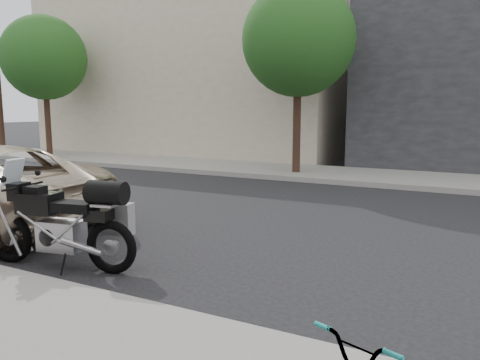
# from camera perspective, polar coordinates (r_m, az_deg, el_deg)

# --- Properties ---
(ground) EXTENTS (120.00, 120.00, 0.00)m
(ground) POSITION_cam_1_polar(r_m,az_deg,el_deg) (8.55, 5.05, -5.68)
(ground) COLOR black
(ground) RESTS_ON ground
(far_sidewalk) EXTENTS (44.00, 3.00, 0.15)m
(far_sidewalk) POSITION_cam_1_polar(r_m,az_deg,el_deg) (14.64, 14.86, 0.43)
(far_sidewalk) COLOR gray
(far_sidewalk) RESTS_ON ground
(far_building_cream) EXTENTS (14.00, 11.00, 8.00)m
(far_building_cream) POSITION_cam_1_polar(r_m,az_deg,el_deg) (24.46, -2.37, 13.17)
(far_building_cream) COLOR #B4A690
(far_building_cream) RESTS_ON ground
(street_tree_mid) EXTENTS (3.40, 3.40, 5.70)m
(street_tree_mid) POSITION_cam_1_polar(r_m,az_deg,el_deg) (14.73, 7.13, 16.56)
(street_tree_mid) COLOR #352118
(street_tree_mid) RESTS_ON far_sidewalk
(street_tree_right) EXTENTS (3.40, 3.40, 5.70)m
(street_tree_right) POSITION_cam_1_polar(r_m,az_deg,el_deg) (21.24, -22.79, 13.55)
(street_tree_right) COLOR #352118
(street_tree_right) RESTS_ON far_sidewalk
(motorcycle) EXTENTS (2.29, 1.02, 1.46)m
(motorcycle) POSITION_cam_1_polar(r_m,az_deg,el_deg) (6.62, -20.18, -4.84)
(motorcycle) COLOR black
(motorcycle) RESTS_ON ground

